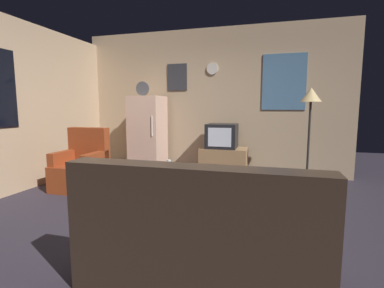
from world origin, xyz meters
TOP-DOWN VIEW (x-y plane):
  - ground_plane at (0.00, 0.00)m, footprint 12.00×12.00m
  - wall_with_art at (0.01, 2.45)m, footprint 5.20×0.12m
  - fridge at (-1.15, 1.97)m, footprint 0.60×0.62m
  - tv_stand at (0.34, 2.02)m, footprint 0.84×0.53m
  - crt_tv at (0.30, 2.02)m, footprint 0.54×0.51m
  - standing_lamp at (1.74, 1.69)m, footprint 0.32×0.32m
  - coffee_table at (-0.17, 0.29)m, footprint 0.72×0.72m
  - wine_glass at (-0.10, 0.32)m, footprint 0.05×0.05m
  - mug_ceramic_white at (-0.00, 0.31)m, footprint 0.08×0.08m
  - mug_ceramic_tan at (-0.20, 0.15)m, footprint 0.08×0.08m
  - remote_control at (-0.03, 0.21)m, footprint 0.16×0.08m
  - armchair at (-1.70, 0.68)m, footprint 0.68×0.68m
  - couch at (0.70, -1.19)m, footprint 1.70×0.80m
  - book_stack at (1.07, 1.97)m, footprint 0.22×0.15m

SIDE VIEW (x-z plane):
  - ground_plane at x=0.00m, z-range 0.00..0.00m
  - book_stack at x=1.07m, z-range 0.00..0.09m
  - coffee_table at x=-0.17m, z-range 0.00..0.46m
  - tv_stand at x=0.34m, z-range 0.00..0.55m
  - couch at x=0.70m, z-range -0.15..0.77m
  - armchair at x=-1.70m, z-range -0.14..0.82m
  - remote_control at x=-0.03m, z-range 0.46..0.48m
  - mug_ceramic_white at x=0.00m, z-range 0.46..0.55m
  - mug_ceramic_tan at x=-0.20m, z-range 0.46..0.55m
  - wine_glass at x=-0.10m, z-range 0.46..0.61m
  - fridge at x=-1.15m, z-range -0.13..1.64m
  - crt_tv at x=0.30m, z-range 0.55..0.99m
  - standing_lamp at x=1.74m, z-range 0.56..2.15m
  - wall_with_art at x=0.01m, z-range 0.00..2.80m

